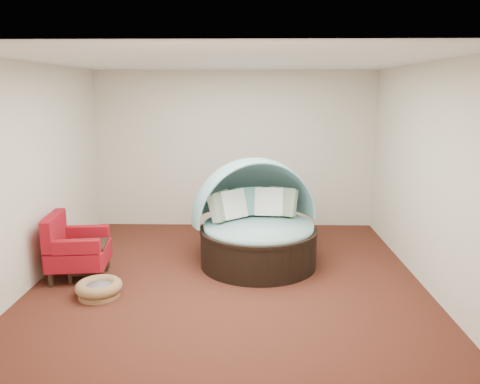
{
  "coord_description": "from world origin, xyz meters",
  "views": [
    {
      "loc": [
        0.26,
        -5.89,
        2.45
      ],
      "look_at": [
        0.13,
        0.6,
        1.04
      ],
      "focal_mm": 35.0,
      "sensor_mm": 36.0,
      "label": 1
    }
  ],
  "objects_px": {
    "side_table": "(88,255)",
    "pet_basket": "(99,288)",
    "canopy_daybed": "(256,215)",
    "red_armchair": "(74,248)"
  },
  "relations": [
    {
      "from": "side_table",
      "to": "red_armchair",
      "type": "bearing_deg",
      "value": 178.1
    },
    {
      "from": "pet_basket",
      "to": "canopy_daybed",
      "type": "bearing_deg",
      "value": 31.89
    },
    {
      "from": "side_table",
      "to": "pet_basket",
      "type": "bearing_deg",
      "value": -61.14
    },
    {
      "from": "pet_basket",
      "to": "side_table",
      "type": "relative_size",
      "value": 1.3
    },
    {
      "from": "canopy_daybed",
      "to": "side_table",
      "type": "relative_size",
      "value": 3.8
    },
    {
      "from": "canopy_daybed",
      "to": "pet_basket",
      "type": "xyz_separation_m",
      "value": [
        -1.92,
        -1.19,
        -0.6
      ]
    },
    {
      "from": "canopy_daybed",
      "to": "pet_basket",
      "type": "bearing_deg",
      "value": -166.1
    },
    {
      "from": "canopy_daybed",
      "to": "side_table",
      "type": "xyz_separation_m",
      "value": [
        -2.25,
        -0.6,
        -0.4
      ]
    },
    {
      "from": "canopy_daybed",
      "to": "side_table",
      "type": "height_order",
      "value": "canopy_daybed"
    },
    {
      "from": "canopy_daybed",
      "to": "red_armchair",
      "type": "xyz_separation_m",
      "value": [
        -2.42,
        -0.6,
        -0.3
      ]
    }
  ]
}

